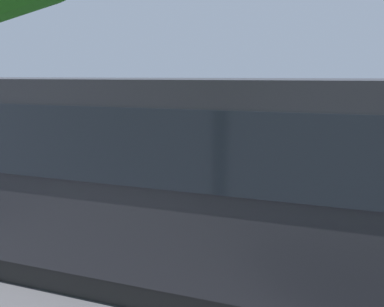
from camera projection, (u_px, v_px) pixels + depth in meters
name	position (u px, v px, depth m)	size (l,w,h in m)	color
ground_plane	(218.00, 189.00, 10.68)	(80.00, 80.00, 0.00)	#424247
tour_bus	(211.00, 183.00, 5.66)	(11.48, 3.06, 3.25)	#26262B
spectator_far_left	(286.00, 174.00, 8.41)	(0.57, 0.38, 1.75)	black
spectator_left	(242.00, 174.00, 8.44)	(0.57, 0.39, 1.73)	black
spectator_centre	(193.00, 174.00, 8.59)	(0.58, 0.34, 1.69)	black
parked_motorcycle_silver	(290.00, 212.00, 7.60)	(2.05, 0.58, 0.99)	black
stunt_motorcycle	(123.00, 138.00, 13.26)	(1.85, 0.97, 1.83)	black
traffic_cone	(185.00, 159.00, 13.04)	(0.34, 0.34, 0.63)	orange
bay_line_b	(306.00, 193.00, 10.32)	(0.19, 4.57, 0.01)	white
bay_line_c	(222.00, 186.00, 10.93)	(0.19, 4.23, 0.01)	white
bay_line_d	(147.00, 180.00, 11.54)	(0.19, 4.56, 0.01)	white
bay_line_e	(80.00, 175.00, 12.16)	(0.18, 3.70, 0.01)	white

